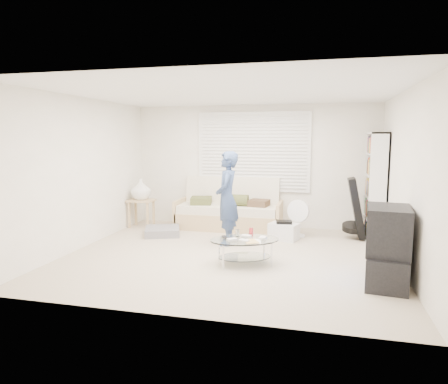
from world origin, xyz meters
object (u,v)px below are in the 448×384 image
(futon_sofa, at_px, (229,212))
(coffee_table, at_px, (245,244))
(tv_unit, at_px, (387,247))
(bookshelf, at_px, (375,186))

(futon_sofa, xyz_separation_m, coffee_table, (0.75, -2.25, -0.03))
(futon_sofa, distance_m, tv_unit, 3.70)
(bookshelf, relative_size, coffee_table, 1.64)
(futon_sofa, bearing_deg, tv_unit, -44.77)
(tv_unit, xyz_separation_m, coffee_table, (-1.87, 0.35, -0.17))
(bookshelf, xyz_separation_m, tv_unit, (-0.13, -2.38, -0.49))
(bookshelf, bearing_deg, futon_sofa, 175.41)
(futon_sofa, height_order, coffee_table, futon_sofa)
(bookshelf, xyz_separation_m, coffee_table, (-2.00, -2.03, -0.66))
(tv_unit, bearing_deg, bookshelf, 86.99)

